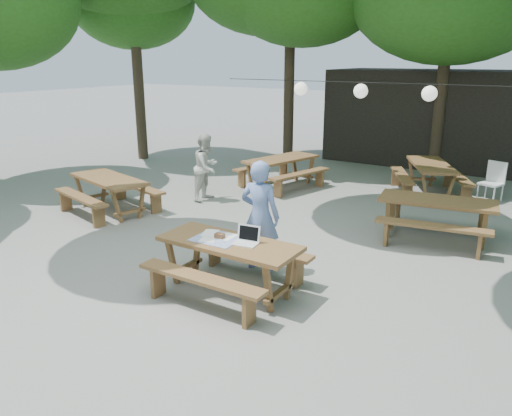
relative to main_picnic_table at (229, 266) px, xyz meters
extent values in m
plane|color=slate|center=(-0.42, 0.38, -0.39)|extent=(80.00, 80.00, 0.00)
cube|color=black|center=(0.08, 10.88, 1.01)|extent=(6.00, 3.00, 2.80)
cube|color=brown|center=(0.00, 0.00, 0.33)|extent=(2.00, 0.80, 0.06)
cube|color=brown|center=(0.00, -0.65, 0.06)|extent=(1.90, 0.28, 0.05)
cube|color=brown|center=(0.00, 0.65, 0.06)|extent=(1.90, 0.28, 0.05)
cube|color=brown|center=(0.00, 0.00, -0.04)|extent=(1.70, 0.70, 0.69)
cube|color=brown|center=(-4.31, 1.73, 0.33)|extent=(2.14, 1.27, 0.06)
cube|color=brown|center=(-4.47, 1.10, 0.06)|extent=(1.91, 0.74, 0.05)
cube|color=brown|center=(-4.15, 2.36, 0.06)|extent=(1.91, 0.74, 0.05)
cube|color=brown|center=(-4.31, 1.73, -0.04)|extent=(1.82, 1.10, 0.69)
cube|color=brown|center=(1.94, 3.71, 0.33)|extent=(2.10, 1.08, 0.06)
cube|color=brown|center=(2.03, 3.07, 0.06)|extent=(1.92, 0.55, 0.05)
cube|color=brown|center=(1.84, 4.35, 0.06)|extent=(1.92, 0.55, 0.05)
cube|color=brown|center=(1.94, 3.71, -0.04)|extent=(1.78, 0.94, 0.69)
cube|color=brown|center=(-2.29, 5.52, 0.33)|extent=(1.30, 2.14, 0.06)
cube|color=brown|center=(-1.66, 5.35, 0.06)|extent=(0.77, 1.91, 0.05)
cube|color=brown|center=(-2.92, 5.69, 0.06)|extent=(0.77, 1.91, 0.05)
cube|color=brown|center=(-2.29, 5.52, -0.04)|extent=(1.13, 1.82, 0.69)
cube|color=brown|center=(1.07, 6.82, 0.33)|extent=(1.59, 2.15, 0.06)
cube|color=brown|center=(1.66, 7.10, 0.06)|extent=(1.08, 1.83, 0.05)
cube|color=brown|center=(0.49, 6.53, 0.06)|extent=(1.08, 1.83, 0.05)
cube|color=brown|center=(1.07, 6.82, -0.04)|extent=(1.37, 1.84, 0.69)
imported|color=#6E89C8|center=(-0.04, 0.89, 0.48)|extent=(0.67, 0.48, 1.73)
imported|color=silver|center=(-3.15, 3.59, 0.38)|extent=(0.63, 0.78, 1.53)
cube|color=silver|center=(2.40, 6.96, 0.01)|extent=(0.56, 0.56, 0.04)
cube|color=silver|center=(2.47, 7.15, 0.27)|extent=(0.43, 0.18, 0.48)
cube|color=silver|center=(2.40, 6.96, -0.20)|extent=(0.53, 0.53, 0.38)
cube|color=white|center=(0.25, 0.02, 0.37)|extent=(0.36, 0.27, 0.02)
cube|color=white|center=(0.24, 0.14, 0.49)|extent=(0.34, 0.10, 0.23)
cube|color=black|center=(0.24, 0.13, 0.49)|extent=(0.28, 0.08, 0.19)
cube|color=#3350AF|center=(-0.20, 0.00, 0.37)|extent=(0.67, 0.57, 0.01)
cube|color=white|center=(-0.29, -0.08, 0.37)|extent=(0.30, 0.35, 0.00)
cube|color=white|center=(-0.11, 0.12, 0.37)|extent=(0.21, 0.30, 0.00)
cube|color=white|center=(-0.41, 0.11, 0.38)|extent=(0.30, 0.35, 0.00)
cube|color=brown|center=(-0.17, 0.02, 0.41)|extent=(0.14, 0.10, 0.06)
cylinder|color=black|center=(0.08, 6.38, 2.21)|extent=(9.00, 0.02, 0.02)
sphere|color=white|center=(-2.22, 6.38, 2.01)|extent=(0.34, 0.34, 0.34)
sphere|color=white|center=(-0.62, 6.38, 2.01)|extent=(0.34, 0.34, 0.34)
sphere|color=white|center=(0.98, 6.38, 2.01)|extent=(0.34, 0.34, 0.34)
cylinder|color=#2D2319|center=(-7.92, 6.38, 2.16)|extent=(0.32, 0.32, 5.09)
cylinder|color=#2D2319|center=(-3.92, 8.88, 2.13)|extent=(0.32, 0.32, 5.03)
cylinder|color=#2D2319|center=(0.58, 9.38, 1.97)|extent=(0.32, 0.32, 4.72)
camera|label=1|loc=(3.74, -5.25, 2.81)|focal=35.00mm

